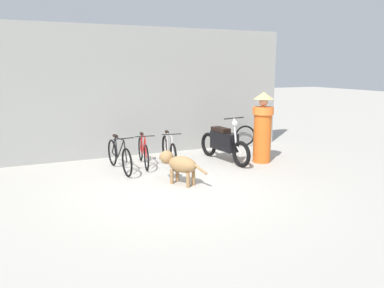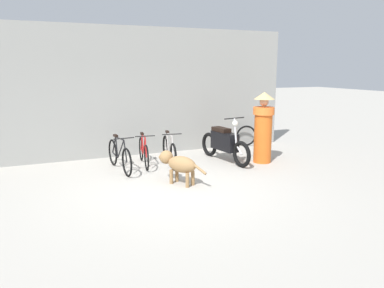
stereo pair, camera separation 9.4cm
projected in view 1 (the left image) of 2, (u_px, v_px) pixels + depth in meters
The scene contains 9 objects.
ground_plane at pixel (176, 190), 7.24m from camera, with size 60.00×60.00×0.00m, color #ADA89E.
shop_wall_back at pixel (130, 92), 9.87m from camera, with size 9.10×0.20×3.38m.
bicycle_0 at pixel (119, 156), 8.55m from camera, with size 0.46×1.72×0.83m.
bicycle_1 at pixel (143, 152), 9.02m from camera, with size 0.46×1.58×0.79m.
bicycle_2 at pixel (169, 151), 9.09m from camera, with size 0.46×1.64×0.83m.
motorcycle at pixel (224, 143), 9.40m from camera, with size 0.58×2.00×1.16m.
stray_dog at pixel (179, 164), 7.58m from camera, with size 0.73×1.08×0.65m.
person_in_robes at pixel (263, 126), 9.24m from camera, with size 0.73×0.73×1.75m.
spare_tire_left at pixel (245, 136), 11.29m from camera, with size 0.62×0.20×0.62m.
Camera 1 is at (-2.50, -6.46, 2.33)m, focal length 35.00 mm.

